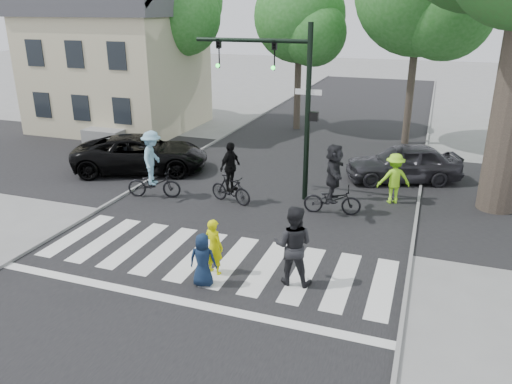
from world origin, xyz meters
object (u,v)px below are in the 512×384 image
at_px(pedestrian_child, 203,260).
at_px(cyclist_left, 153,169).
at_px(traffic_signal, 284,88).
at_px(car_grey, 403,163).
at_px(cyclist_right, 333,183).
at_px(pedestrian_woman, 214,247).
at_px(pedestrian_adult, 293,245).
at_px(car_suv, 141,154).
at_px(cyclist_mid, 230,179).

height_order(pedestrian_child, cyclist_left, cyclist_left).
bearing_deg(traffic_signal, car_grey, 39.19).
bearing_deg(cyclist_right, traffic_signal, 154.08).
bearing_deg(traffic_signal, pedestrian_woman, -90.23).
relative_size(pedestrian_woman, pedestrian_adult, 0.73).
bearing_deg(car_suv, pedestrian_woman, -159.13).
bearing_deg(pedestrian_child, cyclist_right, -121.09).
xyz_separation_m(pedestrian_adult, cyclist_right, (0.04, 4.70, 0.04)).
bearing_deg(cyclist_left, pedestrian_woman, -45.19).
xyz_separation_m(traffic_signal, car_suv, (-6.35, 0.88, -3.15)).
bearing_deg(pedestrian_woman, cyclist_right, -97.23).
xyz_separation_m(car_suv, car_grey, (10.30, 2.34, -0.01)).
relative_size(cyclist_mid, car_grey, 0.50).
xyz_separation_m(cyclist_left, cyclist_right, (6.33, 0.61, 0.01)).
relative_size(pedestrian_woman, cyclist_right, 0.63).
bearing_deg(car_suv, traffic_signal, -120.04).
height_order(cyclist_right, car_grey, cyclist_right).
relative_size(traffic_signal, pedestrian_adult, 2.95).
distance_m(pedestrian_adult, cyclist_right, 4.70).
bearing_deg(cyclist_right, pedestrian_woman, -112.60).
distance_m(traffic_signal, pedestrian_woman, 6.69).
relative_size(pedestrian_child, car_grey, 0.31).
bearing_deg(car_suv, car_grey, -99.36).
bearing_deg(cyclist_left, traffic_signal, 20.32).
xyz_separation_m(pedestrian_woman, pedestrian_child, (-0.01, -0.64, -0.06)).
bearing_deg(pedestrian_adult, pedestrian_woman, 1.62).
bearing_deg(cyclist_mid, cyclist_right, 3.55).
relative_size(pedestrian_woman, cyclist_mid, 0.69).
bearing_deg(car_grey, traffic_signal, -71.47).
relative_size(pedestrian_child, cyclist_right, 0.57).
height_order(traffic_signal, cyclist_right, traffic_signal).
relative_size(traffic_signal, pedestrian_woman, 4.02).
bearing_deg(car_suv, cyclist_left, -162.53).
bearing_deg(cyclist_left, cyclist_right, 5.50).
xyz_separation_m(pedestrian_child, car_suv, (-6.32, 7.42, 0.07)).
relative_size(pedestrian_adult, car_suv, 0.37).
bearing_deg(pedestrian_child, cyclist_left, -59.96).
distance_m(pedestrian_child, car_grey, 10.53).
bearing_deg(pedestrian_woman, cyclist_left, -29.81).
distance_m(pedestrian_woman, cyclist_left, 6.08).
bearing_deg(pedestrian_child, car_suv, -60.35).
relative_size(cyclist_left, cyclist_right, 1.02).
bearing_deg(traffic_signal, cyclist_mid, -141.31).
height_order(pedestrian_woman, cyclist_left, cyclist_left).
relative_size(cyclist_mid, car_suv, 0.40).
height_order(cyclist_right, car_suv, cyclist_right).
relative_size(cyclist_right, car_grey, 0.54).
height_order(cyclist_mid, car_suv, cyclist_mid).
bearing_deg(pedestrian_adult, traffic_signal, -75.28).
distance_m(traffic_signal, cyclist_right, 3.62).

